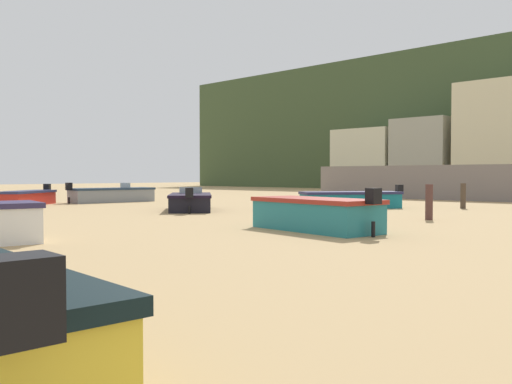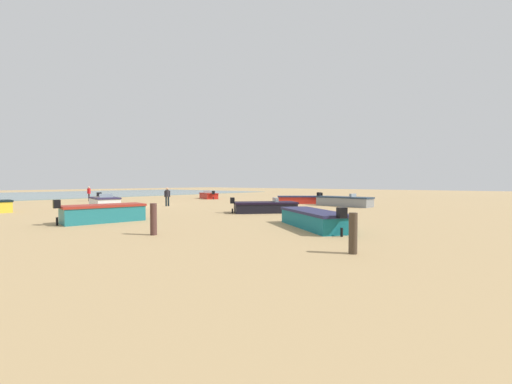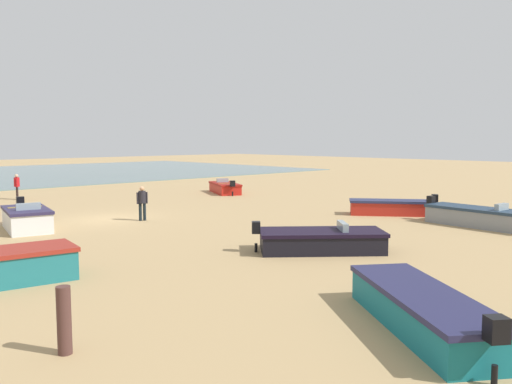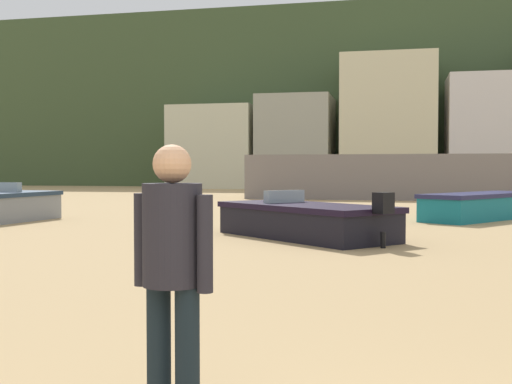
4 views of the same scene
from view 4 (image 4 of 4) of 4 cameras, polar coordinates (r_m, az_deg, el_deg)
name	(u,v)px [view 4 (image 4 of 4)]	position (r m, az deg, el deg)	size (l,w,h in m)	color
headland_hill	(394,111)	(68.17, 12.25, 7.10)	(90.00, 32.00, 15.06)	#3B4E2E
harbor_pier	(395,177)	(31.91, 12.35, 1.32)	(14.62, 2.40, 2.20)	slate
townhouse_far_left	(216,148)	(50.79, -3.58, 3.99)	(6.58, 5.75, 6.40)	beige
townhouse_left	(297,143)	(49.97, 3.71, 4.40)	(5.54, 6.87, 7.06)	#9E9D8B
townhouse_centre_left	(388,123)	(48.79, 11.76, 6.07)	(6.85, 5.52, 9.86)	beige
townhouse_centre	(490,133)	(48.96, 20.24, 4.99)	(6.03, 5.09, 8.20)	silver
boat_black_1	(305,220)	(13.75, 4.45, -2.56)	(4.34, 4.11, 1.05)	black
boat_teal_5	(481,206)	(19.86, 19.52, -1.18)	(3.88, 4.63, 1.10)	#146E7C
beach_walker_foreground	(172,262)	(3.66, -7.49, -6.24)	(0.53, 0.42, 1.62)	black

